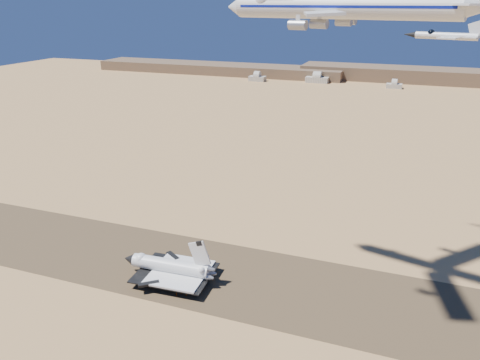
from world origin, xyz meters
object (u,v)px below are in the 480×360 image
(carrier_747, at_px, (332,7))
(crew_b, at_px, (187,294))
(shuttle, at_px, (170,267))
(chase_jet_a, at_px, (444,36))
(crew_a, at_px, (181,291))
(crew_c, at_px, (177,294))

(carrier_747, height_order, crew_b, carrier_747)
(shuttle, distance_m, carrier_747, 110.78)
(shuttle, height_order, crew_b, shuttle)
(crew_b, bearing_deg, chase_jet_a, -136.96)
(crew_b, height_order, chase_jet_a, chase_jet_a)
(carrier_747, bearing_deg, crew_a, -139.56)
(crew_c, bearing_deg, crew_b, -95.31)
(crew_b, xyz_separation_m, crew_c, (-3.34, -1.50, -0.07))
(carrier_747, relative_size, crew_b, 49.80)
(crew_a, bearing_deg, crew_c, 175.56)
(carrier_747, xyz_separation_m, crew_a, (-45.44, -22.98, -99.77))
(carrier_747, bearing_deg, crew_b, -137.45)
(crew_a, height_order, chase_jet_a, chase_jet_a)
(shuttle, relative_size, crew_a, 22.47)
(shuttle, distance_m, crew_a, 12.12)
(carrier_747, bearing_deg, chase_jet_a, -41.80)
(crew_c, bearing_deg, carrier_747, -90.89)
(shuttle, bearing_deg, crew_b, -39.93)
(crew_a, distance_m, crew_b, 2.73)
(crew_c, bearing_deg, crew_a, -47.07)
(crew_a, bearing_deg, chase_jet_a, -93.24)
(crew_a, bearing_deg, shuttle, 60.94)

